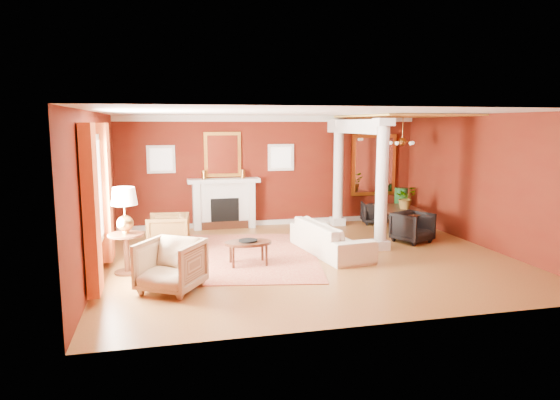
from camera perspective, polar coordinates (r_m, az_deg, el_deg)
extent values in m
plane|color=brown|center=(10.19, 3.26, -6.58)|extent=(8.00, 8.00, 0.00)
cube|color=#51180B|center=(13.28, -0.98, 3.37)|extent=(8.00, 0.04, 2.90)
cube|color=#51180B|center=(6.67, 11.93, -2.13)|extent=(8.00, 0.04, 2.90)
cube|color=#51180B|center=(9.57, -20.28, 0.77)|extent=(0.04, 7.00, 2.90)
cube|color=#51180B|center=(11.69, 22.50, 1.99)|extent=(0.04, 7.00, 2.90)
cube|color=white|center=(9.83, 3.41, 9.96)|extent=(8.00, 7.00, 0.04)
cube|color=silver|center=(13.01, -6.42, -0.57)|extent=(1.60, 0.34, 1.20)
cube|color=black|center=(12.86, -6.31, -1.35)|extent=(0.72, 0.03, 0.70)
cube|color=black|center=(12.92, -6.28, -2.88)|extent=(1.20, 0.05, 0.20)
cube|color=silver|center=(12.88, -6.44, 2.21)|extent=(1.85, 0.42, 0.10)
cube|color=silver|center=(12.91, -9.48, -0.70)|extent=(0.16, 0.40, 1.20)
cube|color=silver|center=(13.08, -3.35, -0.48)|extent=(0.16, 0.40, 1.20)
cube|color=gold|center=(12.99, -6.58, 5.19)|extent=(0.95, 0.06, 1.15)
cube|color=white|center=(12.96, -6.56, 5.18)|extent=(0.78, 0.02, 0.98)
cube|color=silver|center=(12.92, -13.44, 4.55)|extent=(0.70, 0.06, 0.70)
cube|color=white|center=(12.88, -13.44, 4.53)|extent=(0.54, 0.02, 0.54)
cube|color=silver|center=(13.28, 0.10, 4.89)|extent=(0.70, 0.06, 0.70)
cube|color=white|center=(13.24, 0.14, 4.88)|extent=(0.54, 0.02, 0.54)
cube|color=white|center=(8.97, -20.67, 0.89)|extent=(0.03, 1.30, 1.70)
cube|color=silver|center=(8.28, -21.04, 0.26)|extent=(0.08, 0.10, 1.90)
cube|color=silver|center=(9.65, -19.95, 1.44)|extent=(0.08, 0.10, 1.90)
cube|color=#C75122|center=(8.00, -20.77, -1.09)|extent=(0.18, 0.55, 2.60)
cube|color=#C75122|center=(9.96, -19.31, 0.81)|extent=(0.18, 0.55, 2.60)
cube|color=silver|center=(11.02, 11.36, -5.02)|extent=(0.34, 0.34, 0.20)
cylinder|color=silver|center=(10.78, 11.57, 1.96)|extent=(0.26, 0.26, 2.50)
cube|color=silver|center=(10.71, 11.78, 8.72)|extent=(0.36, 0.36, 0.16)
cube|color=silver|center=(13.46, 6.59, -2.42)|extent=(0.34, 0.34, 0.20)
cylinder|color=silver|center=(13.27, 6.69, 3.31)|extent=(0.26, 0.26, 2.50)
cube|color=silver|center=(13.21, 6.79, 8.80)|extent=(0.36, 0.36, 0.16)
cube|color=silver|center=(12.18, 8.56, 8.31)|extent=(0.30, 3.20, 0.32)
cube|color=gold|center=(12.52, 13.80, 9.31)|extent=(2.30, 3.40, 0.04)
cube|color=gold|center=(14.13, 10.65, 3.95)|extent=(1.30, 0.06, 1.70)
cube|color=white|center=(14.10, 10.71, 3.94)|extent=(1.10, 0.02, 1.50)
cylinder|color=#A47633|center=(12.59, 13.86, 7.96)|extent=(0.02, 0.02, 0.65)
sphere|color=#A47633|center=(12.60, 13.80, 6.48)|extent=(0.20, 0.20, 0.20)
sphere|color=beige|center=(12.73, 14.93, 6.33)|extent=(0.09, 0.09, 0.09)
sphere|color=beige|center=(12.87, 13.60, 6.40)|extent=(0.09, 0.09, 0.09)
sphere|color=beige|center=(12.64, 12.54, 6.40)|extent=(0.09, 0.09, 0.09)
sphere|color=beige|center=(12.35, 13.20, 6.33)|extent=(0.09, 0.09, 0.09)
sphere|color=beige|center=(12.40, 14.72, 6.28)|extent=(0.09, 0.09, 0.09)
cube|color=silver|center=(13.18, -0.96, 9.30)|extent=(8.00, 0.08, 0.16)
cube|color=silver|center=(13.44, -0.93, -2.55)|extent=(8.00, 0.08, 0.12)
cube|color=maroon|center=(10.33, -3.98, -6.33)|extent=(3.55, 4.32, 0.02)
imported|color=#EAE2C5|center=(10.47, 5.81, -3.68)|extent=(0.98, 2.35, 0.89)
imported|color=black|center=(10.89, -12.66, -3.44)|extent=(0.86, 0.91, 0.86)
imported|color=tan|center=(8.27, -12.39, -7.06)|extent=(1.21, 1.19, 0.93)
cylinder|color=black|center=(9.57, -3.67, -4.91)|extent=(0.90, 0.90, 0.05)
cylinder|color=black|center=(9.39, -5.36, -6.66)|extent=(0.05, 0.05, 0.40)
cylinder|color=black|center=(9.49, -1.56, -6.45)|extent=(0.05, 0.05, 0.40)
cylinder|color=black|center=(9.77, -5.69, -6.05)|extent=(0.05, 0.05, 0.40)
cylinder|color=black|center=(9.87, -2.03, -5.86)|extent=(0.05, 0.05, 0.40)
imported|color=black|center=(9.58, -3.82, -4.05)|extent=(0.16, 0.04, 0.22)
cylinder|color=black|center=(9.55, -17.02, -7.88)|extent=(0.46, 0.46, 0.04)
cylinder|color=black|center=(9.46, -17.11, -5.93)|extent=(0.10, 0.10, 0.71)
cylinder|color=black|center=(9.38, -17.21, -3.82)|extent=(0.63, 0.63, 0.04)
sphere|color=#A47633|center=(9.33, -17.27, -2.56)|extent=(0.29, 0.29, 0.29)
cylinder|color=#A47633|center=(9.30, -17.32, -1.30)|extent=(0.03, 0.03, 0.31)
cone|color=beige|center=(9.25, -17.40, 0.43)|extent=(0.46, 0.46, 0.31)
imported|color=black|center=(12.75, 13.79, -1.54)|extent=(0.79, 1.75, 0.94)
imported|color=black|center=(11.77, 14.93, -2.87)|extent=(0.96, 0.94, 0.76)
imported|color=black|center=(13.75, 10.70, -1.32)|extent=(0.74, 0.71, 0.65)
sphere|color=#143F1A|center=(14.09, 13.59, -1.73)|extent=(0.41, 0.41, 0.41)
cylinder|color=#143F1A|center=(14.05, 13.63, -0.57)|extent=(0.36, 0.36, 0.96)
imported|color=#26591E|center=(12.67, 14.20, 1.54)|extent=(0.63, 0.67, 0.44)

